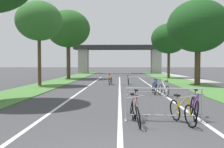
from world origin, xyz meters
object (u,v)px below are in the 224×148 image
(bicycle_orange_0, at_px, (110,81))
(bicycle_purple_2, at_px, (194,107))
(tree_right_pine_near, at_px, (198,26))
(crowd_barrier_third, at_px, (117,79))
(bicycle_white_3, at_px, (163,90))
(bicycle_silver_7, at_px, (136,112))
(tree_left_oak_mid, at_px, (39,21))
(bicycle_blue_4, at_px, (155,88))
(crowd_barrier_nearest, at_px, (163,105))
(tree_left_oak_near, at_px, (68,29))
(tree_right_cypress_far, at_px, (169,39))
(bicycle_green_1, at_px, (128,81))
(bicycle_yellow_6, at_px, (182,112))
(crowd_barrier_second, at_px, (147,86))
(bicycle_red_5, at_px, (134,106))

(bicycle_orange_0, distance_m, bicycle_purple_2, 14.21)
(tree_right_pine_near, bearing_deg, crowd_barrier_third, -179.86)
(bicycle_orange_0, bearing_deg, bicycle_white_3, -59.98)
(tree_right_pine_near, distance_m, bicycle_orange_0, 8.75)
(tree_right_pine_near, height_order, bicycle_silver_7, tree_right_pine_near)
(tree_left_oak_mid, xyz_separation_m, crowd_barrier_third, (6.41, 0.87, -4.82))
(bicycle_blue_4, height_order, bicycle_silver_7, bicycle_blue_4)
(crowd_barrier_nearest, distance_m, bicycle_silver_7, 1.01)
(tree_left_oak_mid, distance_m, bicycle_blue_4, 11.47)
(crowd_barrier_third, xyz_separation_m, bicycle_orange_0, (-0.56, 0.50, -0.17))
(bicycle_orange_0, distance_m, bicycle_white_3, 8.47)
(tree_left_oak_near, relative_size, crowd_barrier_nearest, 3.42)
(tree_right_pine_near, bearing_deg, tree_right_cypress_far, 91.94)
(bicycle_green_1, distance_m, bicycle_purple_2, 13.92)
(bicycle_orange_0, bearing_deg, bicycle_purple_2, -69.51)
(bicycle_yellow_6, relative_size, bicycle_silver_7, 0.94)
(tree_left_oak_near, distance_m, tree_right_cypress_far, 12.63)
(tree_left_oak_near, height_order, bicycle_white_3, tree_left_oak_near)
(bicycle_white_3, distance_m, bicycle_blue_4, 1.02)
(tree_left_oak_mid, height_order, tree_right_pine_near, tree_right_pine_near)
(bicycle_orange_0, xyz_separation_m, bicycle_yellow_6, (2.66, -14.68, 0.01))
(bicycle_yellow_6, bearing_deg, tree_right_cypress_far, -114.16)
(crowd_barrier_nearest, xyz_separation_m, crowd_barrier_second, (0.25, 6.90, 0.00))
(tree_left_oak_mid, relative_size, tree_right_cypress_far, 1.00)
(bicycle_orange_0, bearing_deg, bicycle_silver_7, -77.87)
(crowd_barrier_third, height_order, bicycle_yellow_6, crowd_barrier_third)
(tree_left_oak_mid, height_order, bicycle_purple_2, tree_left_oak_mid)
(crowd_barrier_third, relative_size, bicycle_orange_0, 1.45)
(bicycle_silver_7, bearing_deg, bicycle_purple_2, -158.78)
(crowd_barrier_third, xyz_separation_m, bicycle_yellow_6, (2.10, -14.19, -0.15))
(crowd_barrier_third, height_order, bicycle_orange_0, crowd_barrier_third)
(crowd_barrier_third, xyz_separation_m, bicycle_silver_7, (0.71, -14.25, -0.16))
(crowd_barrier_second, relative_size, bicycle_yellow_6, 1.52)
(bicycle_orange_0, relative_size, bicycle_purple_2, 0.98)
(tree_left_oak_near, distance_m, crowd_barrier_nearest, 24.81)
(bicycle_orange_0, xyz_separation_m, bicycle_green_1, (1.56, -0.02, -0.00))
(bicycle_blue_4, bearing_deg, bicycle_orange_0, -67.17)
(bicycle_red_5, bearing_deg, bicycle_white_3, -110.36)
(bicycle_purple_2, distance_m, bicycle_silver_7, 2.19)
(tree_left_oak_mid, relative_size, tree_right_pine_near, 0.97)
(tree_left_oak_near, height_order, tree_right_pine_near, tree_left_oak_near)
(crowd_barrier_second, relative_size, bicycle_blue_4, 1.42)
(crowd_barrier_third, bearing_deg, bicycle_green_1, 25.84)
(crowd_barrier_third, bearing_deg, bicycle_silver_7, -87.14)
(tree_right_pine_near, xyz_separation_m, bicycle_yellow_6, (-4.74, -14.20, -4.62))
(tree_right_cypress_far, relative_size, bicycle_green_1, 4.21)
(crowd_barrier_third, relative_size, bicycle_yellow_6, 1.52)
(tree_left_oak_mid, distance_m, tree_right_cypress_far, 17.39)
(tree_left_oak_near, bearing_deg, crowd_barrier_nearest, -71.65)
(tree_right_pine_near, bearing_deg, crowd_barrier_nearest, -110.75)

